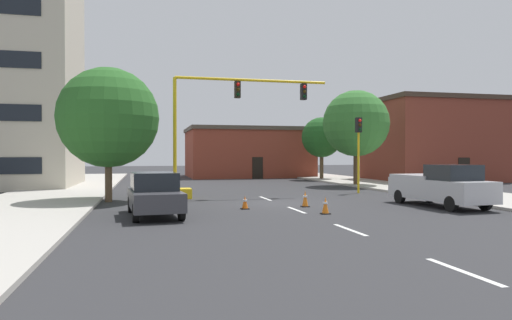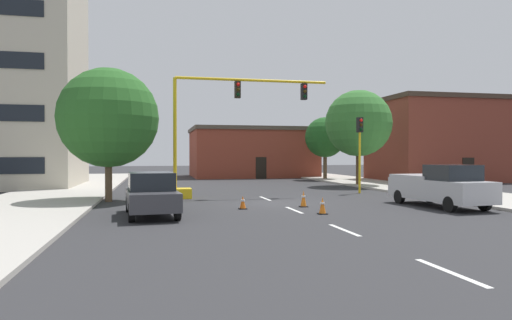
{
  "view_description": "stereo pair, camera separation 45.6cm",
  "coord_description": "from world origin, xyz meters",
  "px_view_note": "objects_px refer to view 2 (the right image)",
  "views": [
    {
      "loc": [
        -6.43,
        -22.38,
        2.44
      ],
      "look_at": [
        -0.37,
        3.18,
        2.14
      ],
      "focal_mm": 32.45,
      "sensor_mm": 36.0,
      "label": 1
    },
    {
      "loc": [
        -5.98,
        -22.48,
        2.44
      ],
      "look_at": [
        -0.37,
        3.18,
        2.14
      ],
      "focal_mm": 32.45,
      "sensor_mm": 36.0,
      "label": 2
    }
  ],
  "objects_px": {
    "tree_right_mid": "(358,123)",
    "tree_right_far": "(325,137)",
    "traffic_cone_roadside_a": "(243,202)",
    "traffic_cone_roadside_c": "(322,206)",
    "traffic_light_pole_right": "(360,137)",
    "traffic_signal_gantry": "(198,157)",
    "pickup_truck_silver": "(440,186)",
    "tree_left_near": "(108,118)",
    "traffic_cone_roadside_b": "(303,199)",
    "sedan_dark_gray_near_left": "(151,194)"
  },
  "relations": [
    {
      "from": "tree_right_mid",
      "to": "tree_right_far",
      "type": "bearing_deg",
      "value": 85.58
    },
    {
      "from": "traffic_cone_roadside_a",
      "to": "traffic_cone_roadside_c",
      "type": "height_order",
      "value": "traffic_cone_roadside_c"
    },
    {
      "from": "traffic_cone_roadside_c",
      "to": "traffic_light_pole_right",
      "type": "bearing_deg",
      "value": 57.16
    },
    {
      "from": "traffic_signal_gantry",
      "to": "traffic_light_pole_right",
      "type": "bearing_deg",
      "value": 5.13
    },
    {
      "from": "tree_right_mid",
      "to": "tree_right_far",
      "type": "relative_size",
      "value": 1.22
    },
    {
      "from": "tree_right_mid",
      "to": "pickup_truck_silver",
      "type": "relative_size",
      "value": 1.34
    },
    {
      "from": "tree_left_near",
      "to": "tree_right_mid",
      "type": "bearing_deg",
      "value": 24.64
    },
    {
      "from": "traffic_signal_gantry",
      "to": "traffic_cone_roadside_a",
      "type": "bearing_deg",
      "value": -75.95
    },
    {
      "from": "traffic_light_pole_right",
      "to": "traffic_cone_roadside_c",
      "type": "xyz_separation_m",
      "value": [
        -5.94,
        -9.2,
        -3.18
      ]
    },
    {
      "from": "tree_right_mid",
      "to": "traffic_cone_roadside_c",
      "type": "bearing_deg",
      "value": -119.51
    },
    {
      "from": "traffic_light_pole_right",
      "to": "traffic_cone_roadside_b",
      "type": "relative_size",
      "value": 6.22
    },
    {
      "from": "traffic_cone_roadside_b",
      "to": "traffic_light_pole_right",
      "type": "bearing_deg",
      "value": 48.0
    },
    {
      "from": "tree_left_near",
      "to": "pickup_truck_silver",
      "type": "relative_size",
      "value": 1.25
    },
    {
      "from": "pickup_truck_silver",
      "to": "traffic_cone_roadside_a",
      "type": "height_order",
      "value": "pickup_truck_silver"
    },
    {
      "from": "tree_left_near",
      "to": "sedan_dark_gray_near_left",
      "type": "height_order",
      "value": "tree_left_near"
    },
    {
      "from": "pickup_truck_silver",
      "to": "sedan_dark_gray_near_left",
      "type": "distance_m",
      "value": 13.12
    },
    {
      "from": "tree_right_far",
      "to": "traffic_cone_roadside_c",
      "type": "height_order",
      "value": "tree_right_far"
    },
    {
      "from": "traffic_cone_roadside_a",
      "to": "traffic_cone_roadside_c",
      "type": "relative_size",
      "value": 0.85
    },
    {
      "from": "sedan_dark_gray_near_left",
      "to": "pickup_truck_silver",
      "type": "bearing_deg",
      "value": 1.24
    },
    {
      "from": "tree_right_far",
      "to": "traffic_cone_roadside_a",
      "type": "relative_size",
      "value": 10.0
    },
    {
      "from": "traffic_cone_roadside_a",
      "to": "traffic_cone_roadside_c",
      "type": "xyz_separation_m",
      "value": [
        2.87,
        -2.44,
        0.05
      ]
    },
    {
      "from": "tree_right_far",
      "to": "traffic_cone_roadside_b",
      "type": "height_order",
      "value": "tree_right_far"
    },
    {
      "from": "traffic_cone_roadside_a",
      "to": "traffic_light_pole_right",
      "type": "bearing_deg",
      "value": 37.52
    },
    {
      "from": "tree_right_mid",
      "to": "sedan_dark_gray_near_left",
      "type": "distance_m",
      "value": 21.47
    },
    {
      "from": "tree_right_far",
      "to": "pickup_truck_silver",
      "type": "distance_m",
      "value": 23.4
    },
    {
      "from": "traffic_light_pole_right",
      "to": "tree_right_far",
      "type": "relative_size",
      "value": 0.79
    },
    {
      "from": "traffic_signal_gantry",
      "to": "tree_right_mid",
      "type": "xyz_separation_m",
      "value": [
        12.97,
        7.0,
        2.57
      ]
    },
    {
      "from": "tree_right_mid",
      "to": "traffic_cone_roadside_a",
      "type": "xyz_separation_m",
      "value": [
        -11.51,
        -12.83,
        -4.56
      ]
    },
    {
      "from": "traffic_cone_roadside_b",
      "to": "traffic_cone_roadside_c",
      "type": "xyz_separation_m",
      "value": [
        -0.06,
        -2.67,
        -0.03
      ]
    },
    {
      "from": "traffic_light_pole_right",
      "to": "sedan_dark_gray_near_left",
      "type": "relative_size",
      "value": 1.03
    },
    {
      "from": "tree_left_near",
      "to": "traffic_cone_roadside_a",
      "type": "distance_m",
      "value": 8.78
    },
    {
      "from": "traffic_cone_roadside_b",
      "to": "traffic_signal_gantry",
      "type": "bearing_deg",
      "value": 128.1
    },
    {
      "from": "traffic_signal_gantry",
      "to": "tree_right_mid",
      "type": "bearing_deg",
      "value": 28.33
    },
    {
      "from": "tree_left_near",
      "to": "pickup_truck_silver",
      "type": "height_order",
      "value": "tree_left_near"
    },
    {
      "from": "traffic_cone_roadside_b",
      "to": "traffic_cone_roadside_c",
      "type": "height_order",
      "value": "traffic_cone_roadside_b"
    },
    {
      "from": "traffic_signal_gantry",
      "to": "tree_left_near",
      "type": "relative_size",
      "value": 1.41
    },
    {
      "from": "traffic_cone_roadside_b",
      "to": "traffic_cone_roadside_c",
      "type": "distance_m",
      "value": 2.67
    },
    {
      "from": "traffic_light_pole_right",
      "to": "traffic_cone_roadside_a",
      "type": "height_order",
      "value": "traffic_light_pole_right"
    },
    {
      "from": "tree_right_mid",
      "to": "traffic_cone_roadside_b",
      "type": "height_order",
      "value": "tree_right_mid"
    },
    {
      "from": "traffic_signal_gantry",
      "to": "traffic_cone_roadside_a",
      "type": "xyz_separation_m",
      "value": [
        1.46,
        -5.84,
        -1.99
      ]
    },
    {
      "from": "traffic_light_pole_right",
      "to": "tree_right_mid",
      "type": "distance_m",
      "value": 6.78
    },
    {
      "from": "traffic_cone_roadside_c",
      "to": "tree_right_mid",
      "type": "bearing_deg",
      "value": 60.49
    },
    {
      "from": "pickup_truck_silver",
      "to": "traffic_cone_roadside_b",
      "type": "bearing_deg",
      "value": 167.01
    },
    {
      "from": "tree_right_far",
      "to": "traffic_cone_roadside_b",
      "type": "xyz_separation_m",
      "value": [
        -9.28,
        -21.56,
        -3.73
      ]
    },
    {
      "from": "traffic_cone_roadside_a",
      "to": "traffic_signal_gantry",
      "type": "bearing_deg",
      "value": 104.05
    },
    {
      "from": "traffic_cone_roadside_a",
      "to": "traffic_cone_roadside_c",
      "type": "distance_m",
      "value": 3.76
    },
    {
      "from": "tree_left_near",
      "to": "sedan_dark_gray_near_left",
      "type": "bearing_deg",
      "value": -70.32
    },
    {
      "from": "traffic_light_pole_right",
      "to": "tree_right_far",
      "type": "distance_m",
      "value": 15.42
    },
    {
      "from": "tree_right_mid",
      "to": "traffic_cone_roadside_b",
      "type": "bearing_deg",
      "value": -124.27
    },
    {
      "from": "traffic_signal_gantry",
      "to": "sedan_dark_gray_near_left",
      "type": "height_order",
      "value": "traffic_signal_gantry"
    }
  ]
}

